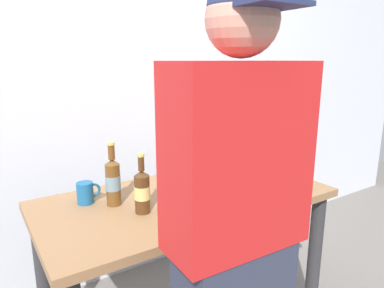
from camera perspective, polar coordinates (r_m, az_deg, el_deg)
The scene contains 7 objects.
desk at distance 1.75m, azimuth -0.94°, elevation -12.26°, with size 1.38×0.70×0.77m.
laptop at distance 2.01m, azimuth 8.67°, elevation -3.22°, with size 0.34×0.30×0.25m.
beer_bottle_dark at distance 1.49m, azimuth -8.19°, elevation -7.56°, with size 0.07×0.07×0.26m.
beer_bottle_amber at distance 1.59m, azimuth -12.84°, elevation -5.88°, with size 0.07×0.07×0.29m.
person_figure at distance 1.13m, azimuth 7.05°, elevation -16.51°, with size 0.44×0.28×1.64m.
coffee_mug at distance 1.66m, azimuth -17.02°, elevation -7.66°, with size 0.11×0.07×0.10m.
back_wall at distance 2.22m, azimuth -11.22°, elevation 10.70°, with size 6.00×0.10×2.60m, color silver.
Camera 1 is at (-0.83, -1.33, 1.41)m, focal length 32.49 mm.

